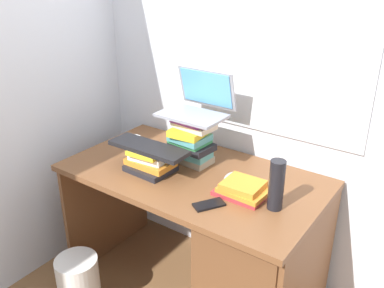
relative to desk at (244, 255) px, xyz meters
name	(u,v)px	position (x,y,z in m)	size (l,w,h in m)	color
ground_plane	(192,288)	(-0.33, 0.03, -0.41)	(6.00, 6.00, 0.00)	brown
wall_back	(238,48)	(-0.32, 0.43, 0.89)	(6.00, 0.06, 2.60)	silver
wall_left	(63,42)	(-1.21, 0.03, 0.89)	(0.05, 6.00, 2.60)	silver
desk	(244,255)	(0.00, 0.00, 0.00)	(1.30, 0.72, 0.74)	brown
book_stack_tall	(191,140)	(-0.40, 0.12, 0.47)	(0.23, 0.20, 0.26)	gray
book_stack_keyboard_riser	(150,161)	(-0.52, -0.07, 0.39)	(0.24, 0.19, 0.12)	black
book_stack_side	(243,189)	(-0.02, -0.01, 0.37)	(0.24, 0.19, 0.07)	#B22D33
laptop	(198,104)	(-0.40, 0.18, 0.65)	(0.33, 0.27, 0.22)	gray
keyboard	(149,148)	(-0.52, -0.08, 0.47)	(0.42, 0.14, 0.02)	black
computer_mouse	(232,177)	(-0.13, 0.07, 0.36)	(0.06, 0.10, 0.04)	#A5A8AD
mug	(134,145)	(-0.74, 0.05, 0.38)	(0.12, 0.09, 0.09)	white
water_bottle	(276,185)	(0.15, -0.03, 0.45)	(0.07, 0.07, 0.23)	black
cell_phone	(209,205)	(-0.09, -0.18, 0.34)	(0.07, 0.14, 0.01)	black
wastebasket	(79,284)	(-0.73, -0.43, -0.25)	(0.22, 0.22, 0.31)	silver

